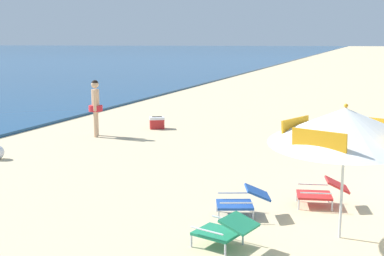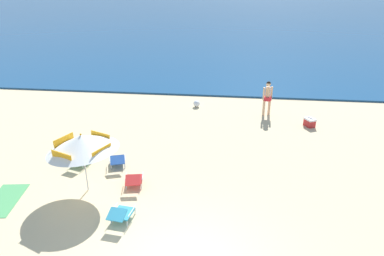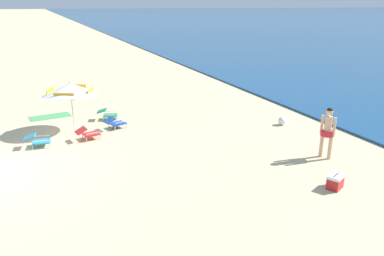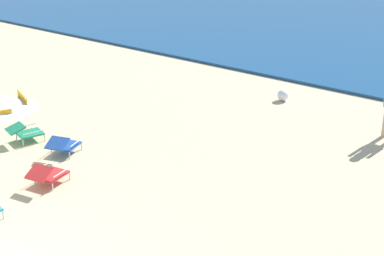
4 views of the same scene
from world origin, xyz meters
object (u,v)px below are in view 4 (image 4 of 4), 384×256
lounge_chair_under_umbrella (25,132)px  beach_ball (283,95)px  lounge_chair_beside_umbrella (47,174)px  lounge_chair_spare_folded (63,145)px

lounge_chair_under_umbrella → beach_ball: size_ratio=2.76×
lounge_chair_beside_umbrella → beach_ball: lounge_chair_beside_umbrella is taller
lounge_chair_beside_umbrella → lounge_chair_spare_folded: size_ratio=0.97×
beach_ball → lounge_chair_under_umbrella: bearing=-117.8°
lounge_chair_under_umbrella → lounge_chair_beside_umbrella: size_ratio=1.01×
lounge_chair_beside_umbrella → lounge_chair_spare_folded: 1.56m
lounge_chair_beside_umbrella → beach_ball: bearing=81.2°
lounge_chair_beside_umbrella → beach_ball: (1.24, 8.03, -0.10)m
beach_ball → lounge_chair_beside_umbrella: bearing=-98.8°
lounge_chair_under_umbrella → lounge_chair_spare_folded: (1.42, 0.06, -0.00)m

